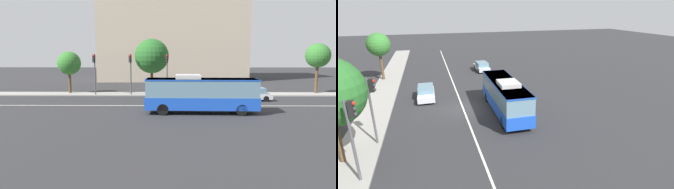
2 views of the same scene
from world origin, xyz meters
The scene contains 12 objects.
ground_plane centered at (0.00, 0.00, 0.00)m, with size 160.00×160.00×0.00m, color #28282B.
sidewalk_kerb centered at (0.00, 8.41, 0.07)m, with size 80.00×3.04×0.14m, color gray.
lane_centre_line centered at (0.00, 0.00, 0.01)m, with size 76.00×0.16×0.01m, color silver.
transit_bus centered at (-2.13, -3.85, 1.81)m, with size 10.06×2.73×3.46m.
sedan_silver centered at (4.27, 3.54, 0.72)m, with size 4.50×1.83×1.46m.
traffic_light_near_corner centered at (-5.35, 7.06, 3.56)m, with size 0.34×0.62×5.20m.
traffic_light_mid_block centered at (-14.38, 7.27, 3.56)m, with size 0.33×0.62×5.20m.
traffic_light_far_corner centered at (-9.89, 7.32, 3.56)m, with size 0.34×0.62×5.20m.
street_tree_kerbside_left centered at (14.10, 9.24, 4.96)m, with size 3.12×3.12×6.58m.
street_tree_kerbside_centre centered at (-7.35, 9.02, 4.92)m, with size 4.45×4.45×7.16m.
street_tree_kerbside_right centered at (-18.08, 8.99, 3.98)m, with size 3.01×3.01×5.52m.
office_block_background centered at (-4.67, 31.38, 11.90)m, with size 28.25×14.24×23.80m.
Camera 1 is at (-4.75, -31.53, 5.46)m, focal length 33.41 mm.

